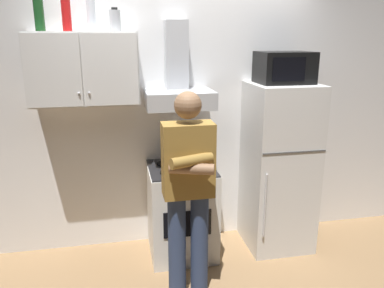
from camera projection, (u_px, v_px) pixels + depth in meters
ground_plane at (192, 265)px, 3.50m from camera, size 7.00×7.00×0.00m
back_wall_tiled at (180, 107)px, 3.69m from camera, size 4.80×0.10×2.70m
upper_cabinet at (84, 69)px, 3.21m from camera, size 0.90×0.37×0.60m
stove_oven at (182, 211)px, 3.60m from camera, size 0.60×0.62×0.87m
range_hood at (178, 85)px, 3.41m from camera, size 0.60×0.44×0.75m
refrigerator at (279, 167)px, 3.68m from camera, size 0.60×0.62×1.60m
microwave at (284, 68)px, 3.44m from camera, size 0.48×0.37×0.28m
person_standing at (188, 189)px, 2.89m from camera, size 0.38×0.33×1.64m
cooking_pot at (198, 164)px, 3.38m from camera, size 0.29×0.19×0.11m
bottle_soda_red at (66, 15)px, 3.05m from camera, size 0.07×0.07×0.27m
bottle_wine_green at (39, 10)px, 3.03m from camera, size 0.08×0.08×0.34m
bottle_vodka_clear at (91, 11)px, 3.12m from camera, size 0.07×0.07×0.33m
bottle_canister_steel at (115, 20)px, 3.16m from camera, size 0.09×0.09×0.19m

